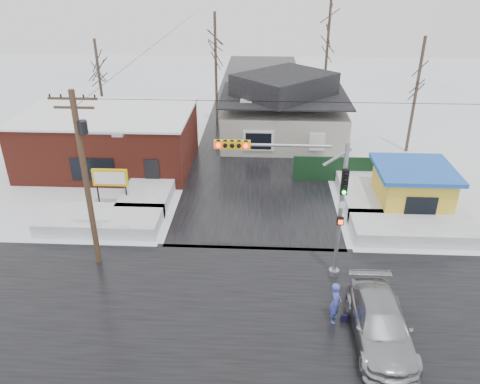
{
  "coord_description": "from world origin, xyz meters",
  "views": [
    {
      "loc": [
        0.32,
        -16.11,
        14.12
      ],
      "look_at": [
        -0.81,
        5.93,
        3.0
      ],
      "focal_mm": 35.0,
      "sensor_mm": 36.0,
      "label": 1
    }
  ],
  "objects_px": {
    "traffic_signal": "(308,193)",
    "pedestrian": "(335,303)",
    "marquee_sign": "(110,179)",
    "utility_pole": "(86,172)",
    "kiosk": "(412,189)",
    "car": "(380,325)"
  },
  "relations": [
    {
      "from": "utility_pole",
      "to": "kiosk",
      "type": "bearing_deg",
      "value": 20.44
    },
    {
      "from": "traffic_signal",
      "to": "pedestrian",
      "type": "height_order",
      "value": "traffic_signal"
    },
    {
      "from": "utility_pole",
      "to": "marquee_sign",
      "type": "bearing_deg",
      "value": 100.13
    },
    {
      "from": "utility_pole",
      "to": "traffic_signal",
      "type": "bearing_deg",
      "value": -2.95
    },
    {
      "from": "utility_pole",
      "to": "pedestrian",
      "type": "distance_m",
      "value": 12.8
    },
    {
      "from": "traffic_signal",
      "to": "car",
      "type": "distance_m",
      "value": 6.38
    },
    {
      "from": "utility_pole",
      "to": "kiosk",
      "type": "xyz_separation_m",
      "value": [
        17.43,
        6.49,
        -3.65
      ]
    },
    {
      "from": "kiosk",
      "to": "pedestrian",
      "type": "xyz_separation_m",
      "value": [
        -5.93,
        -10.31,
        -0.49
      ]
    },
    {
      "from": "traffic_signal",
      "to": "kiosk",
      "type": "distance_m",
      "value": 10.43
    },
    {
      "from": "pedestrian",
      "to": "car",
      "type": "bearing_deg",
      "value": -107.6
    },
    {
      "from": "marquee_sign",
      "to": "kiosk",
      "type": "xyz_separation_m",
      "value": [
        18.5,
        0.5,
        -0.46
      ]
    },
    {
      "from": "pedestrian",
      "to": "car",
      "type": "distance_m",
      "value": 2.0
    },
    {
      "from": "kiosk",
      "to": "car",
      "type": "relative_size",
      "value": 0.84
    },
    {
      "from": "traffic_signal",
      "to": "car",
      "type": "relative_size",
      "value": 1.28
    },
    {
      "from": "traffic_signal",
      "to": "marquee_sign",
      "type": "relative_size",
      "value": 2.75
    },
    {
      "from": "utility_pole",
      "to": "car",
      "type": "xyz_separation_m",
      "value": [
        13.2,
        -4.85,
        -4.32
      ]
    },
    {
      "from": "utility_pole",
      "to": "kiosk",
      "type": "relative_size",
      "value": 1.96
    },
    {
      "from": "utility_pole",
      "to": "car",
      "type": "distance_m",
      "value": 14.71
    },
    {
      "from": "utility_pole",
      "to": "pedestrian",
      "type": "bearing_deg",
      "value": -18.34
    },
    {
      "from": "car",
      "to": "marquee_sign",
      "type": "bearing_deg",
      "value": 142.74
    },
    {
      "from": "utility_pole",
      "to": "car",
      "type": "height_order",
      "value": "utility_pole"
    },
    {
      "from": "marquee_sign",
      "to": "pedestrian",
      "type": "height_order",
      "value": "marquee_sign"
    }
  ]
}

